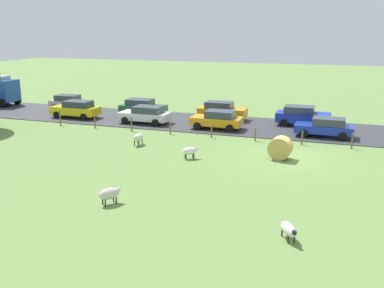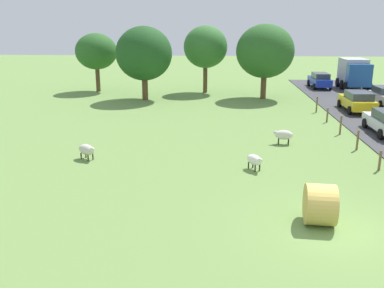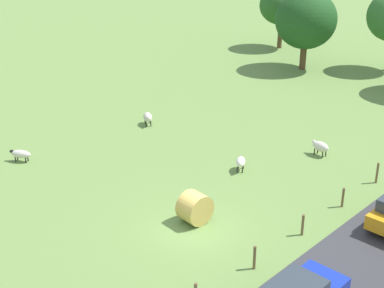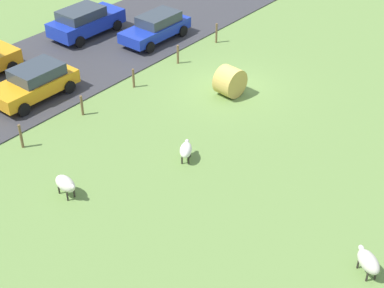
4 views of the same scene
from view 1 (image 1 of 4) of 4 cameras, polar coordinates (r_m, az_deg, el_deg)
name	(u,v)px [view 1 (image 1 of 4)]	position (r m, az deg, el deg)	size (l,w,h in m)	color
ground_plane	(287,158)	(30.13, 12.01, -1.78)	(160.00, 160.00, 0.00)	#6B8E47
road_strip	(301,130)	(38.62, 13.66, 1.76)	(8.00, 80.00, 0.06)	#38383D
sheep_0	(138,138)	(32.83, -6.84, 0.80)	(1.19, 0.67, 0.84)	silver
sheep_1	(109,194)	(22.18, -10.42, -6.21)	(1.19, 1.07, 0.81)	beige
sheep_2	(289,229)	(18.76, 12.15, -10.52)	(1.26, 0.99, 0.69)	silver
sheep_3	(190,151)	(29.25, -0.29, -0.90)	(0.94, 1.07, 0.77)	white
hay_bale_0	(280,148)	(29.69, 11.13, -0.51)	(1.47, 1.47, 1.04)	tan
fence_post_0	(352,141)	(33.57, 19.64, 0.39)	(0.12, 0.12, 1.17)	brown
fence_post_1	(302,138)	(33.68, 13.79, 0.78)	(0.12, 0.12, 1.06)	brown
fence_post_2	(255,134)	(34.14, 8.04, 1.20)	(0.12, 0.12, 1.02)	brown
fence_post_3	(212,131)	(34.92, 2.49, 1.63)	(0.12, 0.12, 1.01)	brown
fence_post_4	(170,127)	(36.00, -2.77, 2.13)	(0.12, 0.12, 1.14)	brown
fence_post_5	(131,124)	(37.37, -7.69, 2.53)	(0.12, 0.12, 1.22)	brown
fence_post_6	(95,122)	(39.03, -12.22, 2.71)	(0.12, 0.12, 1.04)	brown
fence_post_7	(60,118)	(40.86, -16.38, 3.15)	(0.12, 0.12, 1.29)	brown
car_0	(325,127)	(36.35, 16.55, 2.09)	(1.98, 4.42, 1.49)	#1933B2
car_1	(146,114)	(40.11, -5.90, 3.78)	(2.21, 4.48, 1.53)	silver
car_2	(218,119)	(37.72, 3.26, 3.15)	(2.16, 4.25, 1.54)	orange
car_3	(302,116)	(40.08, 13.80, 3.52)	(2.18, 4.56, 1.68)	#1933B2
car_4	(70,102)	(48.06, -15.24, 5.13)	(1.95, 4.19, 1.54)	#B7B7BC
car_5	(142,106)	(44.22, -6.32, 4.75)	(2.18, 4.44, 1.50)	#237238
car_6	(76,109)	(43.76, -14.48, 4.34)	(2.10, 4.48, 1.60)	yellow
car_7	(222,110)	(41.60, 3.77, 4.28)	(2.07, 4.38, 1.64)	orange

